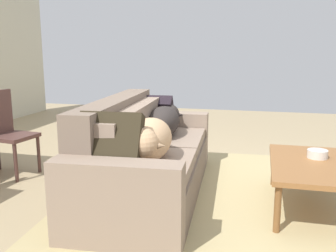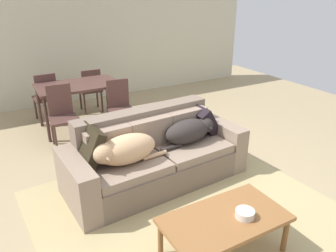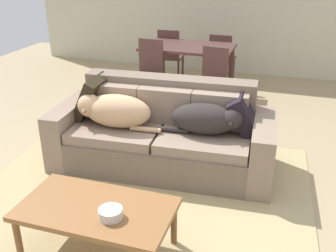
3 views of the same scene
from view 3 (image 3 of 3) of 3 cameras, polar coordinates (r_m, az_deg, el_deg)
The scene contains 14 objects.
ground_plane at distance 4.00m, azimuth 1.51°, elevation -7.84°, with size 10.00×10.00×0.00m, color tan.
area_rug at distance 3.76m, azimuth -3.96°, elevation -10.16°, with size 3.08×2.67×0.01m, color tan.
couch at distance 4.15m, azimuth -0.67°, elevation -1.27°, with size 2.30×1.05×0.88m.
dog_on_left_cushion at distance 4.04m, azimuth -7.82°, elevation 2.25°, with size 0.88×0.41×0.33m.
dog_on_right_cushion at distance 3.86m, azimuth 5.67°, elevation 1.02°, with size 0.80×0.36×0.30m.
throw_pillow_by_left_arm at distance 4.33m, azimuth -10.92°, elevation 4.05°, with size 0.11×0.46×0.46m, color black.
throw_pillow_by_right_arm at distance 3.97m, azimuth 10.84°, elevation 1.64°, with size 0.15×0.38×0.38m, color black.
coffee_table at distance 3.01m, azimuth -10.20°, elevation -11.99°, with size 1.12×0.62×0.41m.
bowl_on_coffee_table at distance 2.85m, azimuth -8.20°, elevation -12.26°, with size 0.17×0.17×0.07m, color silver.
dining_table at distance 6.09m, azimuth 2.87°, elevation 10.70°, with size 1.34×0.82×0.78m.
dining_chair_near_left at distance 5.72m, azimuth -2.85°, elevation 7.95°, with size 0.42×0.42×0.95m.
dining_chair_near_right at distance 5.47m, azimuth 6.30°, elevation 6.76°, with size 0.45×0.45×0.91m.
dining_chair_far_left at distance 6.77m, azimuth 0.27°, elevation 10.32°, with size 0.42×0.42×0.90m.
dining_chair_far_right at distance 6.67m, azimuth 7.62°, elevation 9.78°, with size 0.42×0.42×0.86m.
Camera 3 is at (0.94, -3.26, 2.13)m, focal length 42.62 mm.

